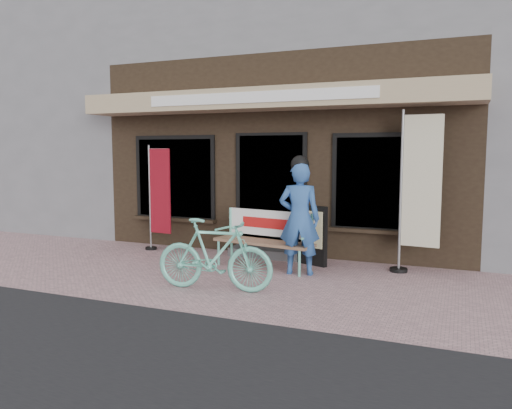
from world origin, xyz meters
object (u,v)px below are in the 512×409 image
at_px(menu_stand, 313,235).
at_px(nobori_cream, 418,190).
at_px(bicycle, 214,255).
at_px(person, 299,216).
at_px(bench, 266,234).
at_px(nobori_red, 158,197).

bearing_deg(menu_stand, nobori_cream, 23.02).
bearing_deg(bicycle, menu_stand, -30.14).
relative_size(person, menu_stand, 1.84).
bearing_deg(person, bicycle, -132.50).
xyz_separation_m(person, menu_stand, (0.04, 0.65, -0.38)).
height_order(bench, menu_stand, menu_stand).
distance_m(nobori_red, menu_stand, 3.08).
xyz_separation_m(bench, menu_stand, (0.67, 0.42, -0.03)).
bearing_deg(person, nobori_red, 154.87).
bearing_deg(nobori_red, menu_stand, 2.63).
distance_m(bicycle, menu_stand, 2.11).
bearing_deg(bicycle, nobori_cream, -57.81).
bearing_deg(menu_stand, nobori_red, -160.38).
distance_m(bench, person, 0.76).
xyz_separation_m(bicycle, nobori_red, (-2.22, 2.02, 0.54)).
bearing_deg(nobori_red, bench, -7.68).
height_order(bicycle, nobori_red, nobori_red).
height_order(bench, nobori_red, nobori_red).
xyz_separation_m(nobori_red, nobori_cream, (4.64, -0.02, 0.26)).
height_order(bench, nobori_cream, nobori_cream).
relative_size(person, nobori_cream, 0.72).
distance_m(bench, nobori_cream, 2.45).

